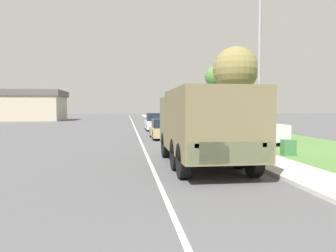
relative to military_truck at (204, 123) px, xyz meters
The scene contains 13 objects.
ground_plane 29.75m from the military_truck, 93.62° to the left, with size 180.00×180.00×0.00m, color #4C4C4F.
lane_centre_stripe 29.75m from the military_truck, 93.62° to the left, with size 0.12×120.00×0.00m.
sidewalk_right 29.80m from the military_truck, 84.94° to the left, with size 1.80×120.00×0.12m.
grass_strip_right 30.51m from the military_truck, 76.67° to the left, with size 7.00×120.00×0.02m.
military_truck is the anchor object (origin of this frame).
car_nearest_ahead 11.21m from the military_truck, 91.04° to the left, with size 1.73×4.11×1.37m.
car_second_ahead 19.64m from the military_truck, 89.98° to the left, with size 1.93×4.02×1.66m.
pickup_truck 9.65m from the military_truck, 58.30° to the left, with size 2.07×5.46×1.91m.
lamp_post 4.28m from the military_truck, 35.57° to the left, with size 1.69×0.24×7.04m.
tree_mid_right 15.00m from the military_truck, 66.71° to the left, with size 3.57×3.57×6.92m.
tree_far_right 30.49m from the military_truck, 73.66° to the left, with size 2.76×2.76×7.49m.
utility_box 4.93m from the military_truck, 25.17° to the left, with size 0.55×0.45×0.70m.
building_distant 53.43m from the military_truck, 115.54° to the left, with size 18.70×10.05×5.21m.
Camera 1 is at (-0.90, -1.22, 2.10)m, focal length 35.00 mm.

